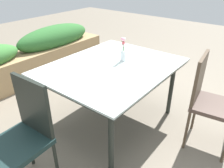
# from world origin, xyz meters

# --- Properties ---
(ground_plane) EXTENTS (12.00, 12.00, 0.00)m
(ground_plane) POSITION_xyz_m (0.00, 0.00, 0.00)
(ground_plane) COLOR #756B5B
(dining_table) EXTENTS (1.41, 1.15, 0.74)m
(dining_table) POSITION_xyz_m (0.04, -0.02, 0.68)
(dining_table) COLOR silver
(dining_table) RESTS_ON ground
(chair_end_left) EXTENTS (0.42, 0.42, 0.96)m
(chair_end_left) POSITION_xyz_m (-1.03, -0.01, 0.55)
(chair_end_left) COLOR #182D2C
(chair_end_left) RESTS_ON ground
(chair_near_right) EXTENTS (0.45, 0.45, 0.96)m
(chair_near_right) POSITION_xyz_m (0.35, -0.95, 0.55)
(chair_near_right) COLOR #4D3B33
(chair_near_right) RESTS_ON ground
(flower_vase) EXTENTS (0.06, 0.06, 0.26)m
(flower_vase) POSITION_xyz_m (0.21, -0.03, 0.86)
(flower_vase) COLOR silver
(flower_vase) RESTS_ON dining_table
(planter_box) EXTENTS (3.19, 0.52, 0.77)m
(planter_box) POSITION_xyz_m (-0.02, 1.77, 0.36)
(planter_box) COLOR #9E7F56
(planter_box) RESTS_ON ground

